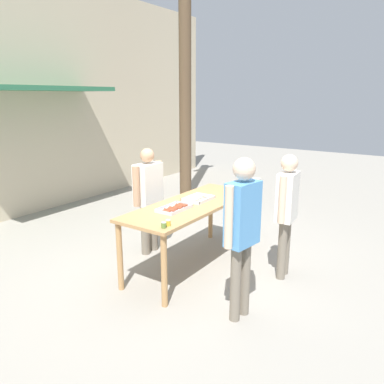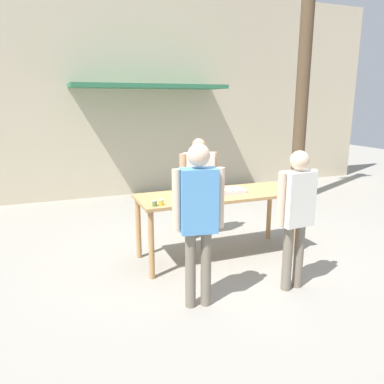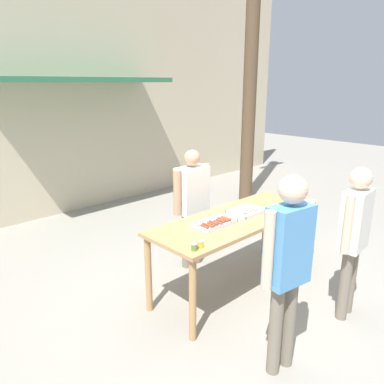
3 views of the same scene
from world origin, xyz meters
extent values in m
plane|color=gray|center=(0.00, 0.00, 0.00)|extent=(24.00, 24.00, 0.00)
cube|color=beige|center=(0.00, 4.00, 2.25)|extent=(12.00, 0.12, 4.50)
cube|color=#2D704C|center=(0.00, 3.45, 2.40)|extent=(3.20, 1.00, 0.08)
cube|color=tan|center=(0.00, 0.00, 0.88)|extent=(2.19, 0.80, 0.04)
cylinder|color=tan|center=(-1.03, -0.33, 0.43)|extent=(0.07, 0.07, 0.86)
cylinder|color=tan|center=(1.03, -0.33, 0.43)|extent=(0.07, 0.07, 0.86)
cylinder|color=tan|center=(-1.03, 0.33, 0.43)|extent=(0.07, 0.07, 0.86)
cylinder|color=tan|center=(1.03, 0.33, 0.43)|extent=(0.07, 0.07, 0.86)
cube|color=silver|center=(-0.38, 0.01, 0.90)|extent=(0.45, 0.27, 0.01)
cube|color=silver|center=(-0.38, -0.12, 0.92)|extent=(0.45, 0.01, 0.03)
cube|color=silver|center=(-0.38, 0.14, 0.92)|extent=(0.45, 0.01, 0.03)
cube|color=silver|center=(-0.60, 0.01, 0.92)|extent=(0.01, 0.27, 0.03)
cube|color=silver|center=(-0.15, 0.01, 0.92)|extent=(0.01, 0.27, 0.03)
cylinder|color=brown|center=(-0.57, 0.02, 0.92)|extent=(0.03, 0.15, 0.03)
cylinder|color=brown|center=(-0.52, 0.02, 0.92)|extent=(0.03, 0.11, 0.02)
cylinder|color=brown|center=(-0.47, 0.02, 0.92)|extent=(0.04, 0.15, 0.03)
cylinder|color=brown|center=(-0.42, 0.02, 0.92)|extent=(0.04, 0.12, 0.03)
cylinder|color=brown|center=(-0.38, 0.02, 0.92)|extent=(0.04, 0.13, 0.03)
cylinder|color=brown|center=(-0.33, 0.00, 0.92)|extent=(0.03, 0.13, 0.02)
cylinder|color=brown|center=(-0.28, 0.01, 0.92)|extent=(0.04, 0.11, 0.03)
cylinder|color=brown|center=(-0.23, 0.02, 0.92)|extent=(0.04, 0.15, 0.03)
cylinder|color=brown|center=(-0.19, 0.01, 0.92)|extent=(0.03, 0.14, 0.03)
cube|color=silver|center=(0.17, 0.01, 0.90)|extent=(0.40, 0.30, 0.01)
cube|color=silver|center=(0.17, -0.14, 0.92)|extent=(0.40, 0.01, 0.03)
cube|color=silver|center=(0.17, 0.16, 0.92)|extent=(0.40, 0.01, 0.03)
cube|color=silver|center=(-0.03, 0.01, 0.92)|extent=(0.01, 0.30, 0.03)
cube|color=silver|center=(0.37, 0.01, 0.92)|extent=(0.01, 0.30, 0.03)
ellipsoid|color=beige|center=(0.03, 0.01, 0.93)|extent=(0.08, 0.13, 0.05)
ellipsoid|color=beige|center=(0.13, 0.01, 0.93)|extent=(0.07, 0.11, 0.04)
ellipsoid|color=beige|center=(0.22, 0.02, 0.92)|extent=(0.05, 0.10, 0.03)
ellipsoid|color=beige|center=(0.31, 0.01, 0.92)|extent=(0.08, 0.12, 0.04)
cylinder|color=#567A38|center=(-0.97, -0.29, 0.93)|extent=(0.06, 0.06, 0.06)
cylinder|color=#B2B2B7|center=(-0.97, -0.29, 0.96)|extent=(0.05, 0.05, 0.01)
cylinder|color=gold|center=(-0.89, -0.28, 0.93)|extent=(0.06, 0.06, 0.06)
cylinder|color=#B2B2B7|center=(-0.89, -0.28, 0.96)|extent=(0.05, 0.05, 0.01)
cylinder|color=#DBC67A|center=(0.95, -0.28, 0.94)|extent=(0.09, 0.09, 0.10)
cylinder|color=#756B5B|center=(-0.06, 0.78, 0.37)|extent=(0.13, 0.13, 0.75)
cylinder|color=#756B5B|center=(0.13, 0.79, 0.37)|extent=(0.13, 0.13, 0.75)
cube|color=silver|center=(0.03, 0.79, 1.04)|extent=(0.44, 0.25, 0.59)
sphere|color=tan|center=(0.03, 0.79, 1.46)|extent=(0.20, 0.20, 0.20)
cylinder|color=tan|center=(-0.23, 0.78, 1.06)|extent=(0.10, 0.10, 0.56)
cylinder|color=tan|center=(0.30, 0.80, 1.06)|extent=(0.10, 0.10, 0.56)
cylinder|color=#756B5B|center=(-0.66, -1.13, 0.41)|extent=(0.11, 0.11, 0.82)
cylinder|color=#756B5B|center=(-0.83, -1.10, 0.41)|extent=(0.11, 0.11, 0.82)
cube|color=#5193D1|center=(-0.74, -1.11, 1.14)|extent=(0.39, 0.25, 0.65)
sphere|color=beige|center=(-0.74, -1.11, 1.60)|extent=(0.22, 0.22, 0.22)
cylinder|color=beige|center=(-0.52, -1.15, 1.16)|extent=(0.08, 0.08, 0.62)
cylinder|color=beige|center=(-0.97, -1.08, 1.16)|extent=(0.08, 0.08, 0.62)
cylinder|color=#756B5B|center=(0.48, -1.14, 0.38)|extent=(0.11, 0.11, 0.76)
cylinder|color=#756B5B|center=(0.32, -1.16, 0.38)|extent=(0.11, 0.11, 0.76)
cube|color=silver|center=(0.40, -1.15, 1.07)|extent=(0.38, 0.23, 0.61)
sphere|color=beige|center=(0.40, -1.15, 1.49)|extent=(0.21, 0.21, 0.21)
cylinder|color=beige|center=(0.63, -1.13, 1.08)|extent=(0.08, 0.08, 0.58)
cylinder|color=beige|center=(0.18, -1.17, 1.08)|extent=(0.08, 0.08, 0.58)
cylinder|color=brown|center=(2.85, 2.12, 3.32)|extent=(0.26, 0.26, 6.64)
camera|label=1|loc=(-3.94, -2.68, 2.28)|focal=35.00mm
camera|label=2|loc=(-2.10, -4.41, 2.10)|focal=35.00mm
camera|label=3|loc=(-3.13, -2.52, 2.36)|focal=35.00mm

